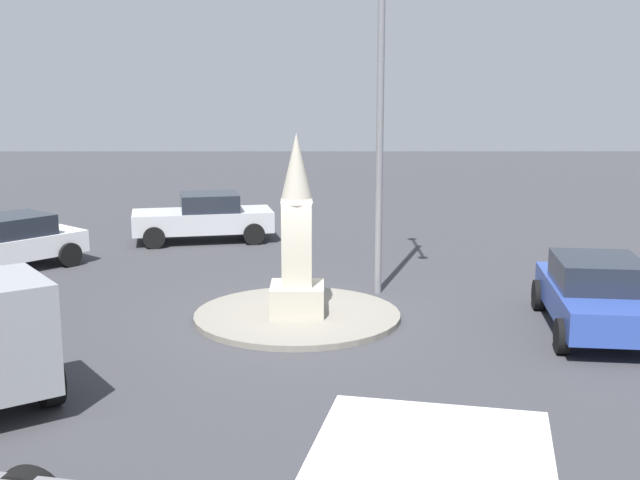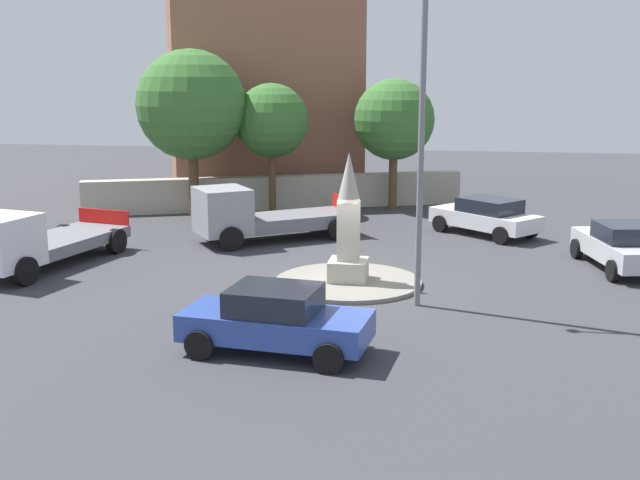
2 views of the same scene
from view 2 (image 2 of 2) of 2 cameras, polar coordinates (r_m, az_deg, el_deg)
ground_plane at (r=22.45m, az=2.07°, el=-3.23°), size 80.00×80.00×0.00m
traffic_island at (r=22.44m, az=2.08°, el=-3.09°), size 4.23×4.23×0.12m
monument at (r=22.08m, az=2.11°, el=0.86°), size 1.09×1.09×3.68m
streetlamp at (r=19.72m, az=7.50°, el=9.74°), size 2.91×0.28×8.65m
car_silver_near_island at (r=25.67m, az=21.25°, el=-0.41°), size 2.54×4.41×1.46m
car_white_parked_right at (r=29.65m, az=12.06°, el=1.75°), size 4.19×3.98×1.41m
car_blue_passing at (r=16.90m, az=-3.26°, el=-5.81°), size 4.22×2.32×1.46m
truck_white_waiting at (r=25.22m, az=-20.79°, el=-0.12°), size 3.46×6.33×1.95m
truck_grey_parked_left at (r=27.89m, az=-4.66°, el=1.77°), size 5.78×4.85×2.03m
stone_boundary_wall at (r=34.73m, az=-3.08°, el=3.50°), size 16.03×6.72×1.47m
corner_building at (r=40.17m, az=-4.47°, el=10.57°), size 11.34×11.33×9.74m
tree_near_wall at (r=33.35m, az=-3.57°, el=8.70°), size 3.13×3.13×5.54m
tree_mid_cluster at (r=32.99m, az=-9.42°, el=9.71°), size 4.55×4.55×6.93m
tree_far_corner at (r=34.55m, az=5.45°, el=8.74°), size 3.53×3.53×5.71m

